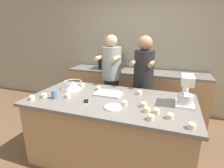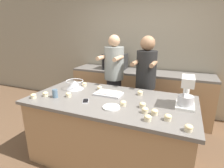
{
  "view_description": "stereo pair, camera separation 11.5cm",
  "coord_description": "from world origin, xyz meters",
  "px_view_note": "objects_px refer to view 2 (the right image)",
  "views": [
    {
      "loc": [
        0.72,
        -1.95,
        1.72
      ],
      "look_at": [
        0.0,
        0.05,
        1.07
      ],
      "focal_mm": 28.0,
      "sensor_mm": 36.0,
      "label": 1
    },
    {
      "loc": [
        0.82,
        -1.91,
        1.72
      ],
      "look_at": [
        0.0,
        0.05,
        1.07
      ],
      "focal_mm": 28.0,
      "sensor_mm": 36.0,
      "label": 2
    }
  ],
  "objects_px": {
    "stand_mixer": "(186,93)",
    "cell_phone": "(86,101)",
    "drinking_glass": "(55,93)",
    "cupcake_9": "(140,93)",
    "small_plate": "(111,107)",
    "person_left": "(114,81)",
    "microwave_oven": "(115,62)",
    "cupcake_12": "(168,117)",
    "mixing_bowl": "(75,84)",
    "baking_tray": "(109,93)",
    "cupcake_10": "(148,118)",
    "cupcake_6": "(69,95)",
    "person_right": "(145,85)",
    "cupcake_1": "(142,105)",
    "cupcake_5": "(123,103)",
    "cupcake_8": "(45,94)",
    "cupcake_3": "(155,112)",
    "cupcake_7": "(145,110)",
    "cupcake_2": "(189,128)",
    "cupcake_0": "(33,96)",
    "cupcake_4": "(84,84)",
    "cupcake_11": "(100,88)"
  },
  "relations": [
    {
      "from": "cupcake_7",
      "to": "cupcake_12",
      "type": "bearing_deg",
      "value": -16.78
    },
    {
      "from": "drinking_glass",
      "to": "cupcake_10",
      "type": "xyz_separation_m",
      "value": [
        1.24,
        -0.15,
        -0.02
      ]
    },
    {
      "from": "person_right",
      "to": "cell_phone",
      "type": "relative_size",
      "value": 10.32
    },
    {
      "from": "cupcake_8",
      "to": "cupcake_10",
      "type": "xyz_separation_m",
      "value": [
        1.38,
        -0.14,
        0.0
      ]
    },
    {
      "from": "mixing_bowl",
      "to": "cupcake_0",
      "type": "relative_size",
      "value": 3.64
    },
    {
      "from": "drinking_glass",
      "to": "cupcake_11",
      "type": "height_order",
      "value": "drinking_glass"
    },
    {
      "from": "cupcake_4",
      "to": "drinking_glass",
      "type": "bearing_deg",
      "value": -99.61
    },
    {
      "from": "microwave_oven",
      "to": "cupcake_12",
      "type": "relative_size",
      "value": 6.29
    },
    {
      "from": "cupcake_3",
      "to": "cupcake_7",
      "type": "bearing_deg",
      "value": 176.59
    },
    {
      "from": "cupcake_5",
      "to": "cupcake_12",
      "type": "bearing_deg",
      "value": -16.85
    },
    {
      "from": "cupcake_5",
      "to": "cupcake_2",
      "type": "bearing_deg",
      "value": -22.33
    },
    {
      "from": "person_left",
      "to": "cupcake_0",
      "type": "distance_m",
      "value": 1.33
    },
    {
      "from": "cupcake_7",
      "to": "cupcake_11",
      "type": "xyz_separation_m",
      "value": [
        -0.78,
        0.49,
        0.0
      ]
    },
    {
      "from": "small_plate",
      "to": "cupcake_2",
      "type": "relative_size",
      "value": 2.74
    },
    {
      "from": "mixing_bowl",
      "to": "cupcake_0",
      "type": "bearing_deg",
      "value": -117.49
    },
    {
      "from": "microwave_oven",
      "to": "cupcake_12",
      "type": "height_order",
      "value": "microwave_oven"
    },
    {
      "from": "person_right",
      "to": "stand_mixer",
      "type": "xyz_separation_m",
      "value": [
        0.61,
        -0.69,
        0.17
      ]
    },
    {
      "from": "person_left",
      "to": "cupcake_4",
      "type": "bearing_deg",
      "value": -122.39
    },
    {
      "from": "stand_mixer",
      "to": "person_right",
      "type": "bearing_deg",
      "value": 131.23
    },
    {
      "from": "person_right",
      "to": "cupcake_3",
      "type": "distance_m",
      "value": 1.09
    },
    {
      "from": "microwave_oven",
      "to": "cupcake_6",
      "type": "height_order",
      "value": "microwave_oven"
    },
    {
      "from": "person_right",
      "to": "cupcake_12",
      "type": "distance_m",
      "value": 1.2
    },
    {
      "from": "drinking_glass",
      "to": "cupcake_7",
      "type": "distance_m",
      "value": 1.17
    },
    {
      "from": "mixing_bowl",
      "to": "baking_tray",
      "type": "distance_m",
      "value": 0.57
    },
    {
      "from": "person_right",
      "to": "cupcake_2",
      "type": "distance_m",
      "value": 1.4
    },
    {
      "from": "baking_tray",
      "to": "cupcake_7",
      "type": "bearing_deg",
      "value": -31.58
    },
    {
      "from": "drinking_glass",
      "to": "cupcake_9",
      "type": "relative_size",
      "value": 1.51
    },
    {
      "from": "stand_mixer",
      "to": "cupcake_7",
      "type": "height_order",
      "value": "stand_mixer"
    },
    {
      "from": "person_left",
      "to": "cupcake_0",
      "type": "relative_size",
      "value": 23.28
    },
    {
      "from": "cupcake_4",
      "to": "cupcake_5",
      "type": "relative_size",
      "value": 1.0
    },
    {
      "from": "stand_mixer",
      "to": "cupcake_1",
      "type": "bearing_deg",
      "value": -153.78
    },
    {
      "from": "person_right",
      "to": "cupcake_3",
      "type": "height_order",
      "value": "person_right"
    },
    {
      "from": "microwave_oven",
      "to": "cupcake_10",
      "type": "xyz_separation_m",
      "value": [
        1.09,
        -1.88,
        -0.18
      ]
    },
    {
      "from": "baking_tray",
      "to": "cell_phone",
      "type": "bearing_deg",
      "value": -116.6
    },
    {
      "from": "small_plate",
      "to": "cupcake_1",
      "type": "relative_size",
      "value": 2.74
    },
    {
      "from": "small_plate",
      "to": "person_left",
      "type": "bearing_deg",
      "value": 110.73
    },
    {
      "from": "stand_mixer",
      "to": "cell_phone",
      "type": "bearing_deg",
      "value": -164.42
    },
    {
      "from": "cupcake_7",
      "to": "cupcake_10",
      "type": "bearing_deg",
      "value": -68.34
    },
    {
      "from": "person_left",
      "to": "cupcake_9",
      "type": "distance_m",
      "value": 0.79
    },
    {
      "from": "person_right",
      "to": "cupcake_5",
      "type": "distance_m",
      "value": 0.95
    },
    {
      "from": "baking_tray",
      "to": "cupcake_0",
      "type": "distance_m",
      "value": 0.97
    },
    {
      "from": "cupcake_2",
      "to": "cupcake_7",
      "type": "relative_size",
      "value": 1.0
    },
    {
      "from": "cupcake_5",
      "to": "cupcake_8",
      "type": "xyz_separation_m",
      "value": [
        -1.05,
        -0.1,
        0.0
      ]
    },
    {
      "from": "cupcake_0",
      "to": "cupcake_3",
      "type": "relative_size",
      "value": 1.0
    },
    {
      "from": "cupcake_10",
      "to": "cupcake_6",
      "type": "bearing_deg",
      "value": 167.76
    },
    {
      "from": "cupcake_7",
      "to": "cupcake_8",
      "type": "bearing_deg",
      "value": -179.08
    },
    {
      "from": "drinking_glass",
      "to": "cupcake_12",
      "type": "xyz_separation_m",
      "value": [
        1.41,
        -0.06,
        -0.02
      ]
    },
    {
      "from": "cupcake_2",
      "to": "cupcake_9",
      "type": "bearing_deg",
      "value": 130.23
    },
    {
      "from": "small_plate",
      "to": "microwave_oven",
      "type": "bearing_deg",
      "value": 110.48
    },
    {
      "from": "cupcake_4",
      "to": "cupcake_8",
      "type": "xyz_separation_m",
      "value": [
        -0.24,
        -0.58,
        0.0
      ]
    }
  ]
}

